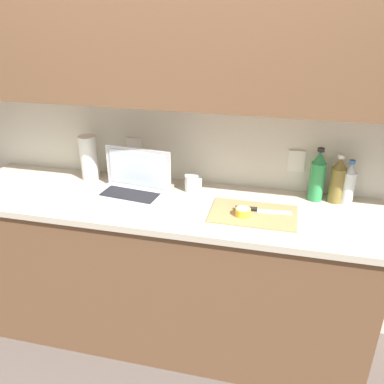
{
  "coord_description": "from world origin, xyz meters",
  "views": [
    {
      "loc": [
        0.6,
        -1.84,
        1.9
      ],
      "look_at": [
        0.16,
        -0.01,
        1.0
      ],
      "focal_mm": 38.0,
      "sensor_mm": 36.0,
      "label": 1
    }
  ],
  "objects_px": {
    "lemon_half_cut": "(243,212)",
    "cutting_board": "(253,214)",
    "laptop": "(133,185)",
    "bottle_oil_tall": "(337,180)",
    "paper_towel_roll": "(89,158)",
    "knife": "(253,209)",
    "measuring_cup": "(192,183)",
    "bottle_green_soda": "(317,176)",
    "bottle_water_clear": "(348,184)"
  },
  "relations": [
    {
      "from": "knife",
      "to": "lemon_half_cut",
      "type": "xyz_separation_m",
      "value": [
        -0.05,
        -0.06,
        0.01
      ]
    },
    {
      "from": "bottle_green_soda",
      "to": "measuring_cup",
      "type": "relative_size",
      "value": 2.99
    },
    {
      "from": "lemon_half_cut",
      "to": "bottle_oil_tall",
      "type": "distance_m",
      "value": 0.54
    },
    {
      "from": "lemon_half_cut",
      "to": "bottle_green_soda",
      "type": "xyz_separation_m",
      "value": [
        0.35,
        0.29,
        0.11
      ]
    },
    {
      "from": "knife",
      "to": "cutting_board",
      "type": "bearing_deg",
      "value": -89.79
    },
    {
      "from": "lemon_half_cut",
      "to": "bottle_water_clear",
      "type": "relative_size",
      "value": 0.31
    },
    {
      "from": "laptop",
      "to": "knife",
      "type": "xyz_separation_m",
      "value": [
        0.66,
        -0.05,
        -0.04
      ]
    },
    {
      "from": "laptop",
      "to": "cutting_board",
      "type": "distance_m",
      "value": 0.67
    },
    {
      "from": "lemon_half_cut",
      "to": "bottle_water_clear",
      "type": "bearing_deg",
      "value": 29.32
    },
    {
      "from": "measuring_cup",
      "to": "lemon_half_cut",
      "type": "bearing_deg",
      "value": -36.75
    },
    {
      "from": "bottle_oil_tall",
      "to": "laptop",
      "type": "bearing_deg",
      "value": -170.89
    },
    {
      "from": "knife",
      "to": "bottle_green_soda",
      "type": "bearing_deg",
      "value": 31.75
    },
    {
      "from": "cutting_board",
      "to": "bottle_green_soda",
      "type": "distance_m",
      "value": 0.41
    },
    {
      "from": "cutting_board",
      "to": "paper_towel_roll",
      "type": "height_order",
      "value": "paper_towel_roll"
    },
    {
      "from": "cutting_board",
      "to": "paper_towel_roll",
      "type": "bearing_deg",
      "value": 166.89
    },
    {
      "from": "cutting_board",
      "to": "paper_towel_roll",
      "type": "relative_size",
      "value": 1.63
    },
    {
      "from": "lemon_half_cut",
      "to": "bottle_oil_tall",
      "type": "bearing_deg",
      "value": 32.3
    },
    {
      "from": "lemon_half_cut",
      "to": "paper_towel_roll",
      "type": "bearing_deg",
      "value": 164.31
    },
    {
      "from": "knife",
      "to": "lemon_half_cut",
      "type": "height_order",
      "value": "lemon_half_cut"
    },
    {
      "from": "laptop",
      "to": "cutting_board",
      "type": "height_order",
      "value": "laptop"
    },
    {
      "from": "laptop",
      "to": "bottle_oil_tall",
      "type": "bearing_deg",
      "value": 16.09
    },
    {
      "from": "knife",
      "to": "measuring_cup",
      "type": "xyz_separation_m",
      "value": [
        -0.36,
        0.18,
        0.03
      ]
    },
    {
      "from": "laptop",
      "to": "bottle_green_soda",
      "type": "bearing_deg",
      "value": 17.04
    },
    {
      "from": "bottle_green_soda",
      "to": "bottle_oil_tall",
      "type": "bearing_deg",
      "value": 0.0
    },
    {
      "from": "lemon_half_cut",
      "to": "paper_towel_roll",
      "type": "xyz_separation_m",
      "value": [
        -0.95,
        0.27,
        0.1
      ]
    },
    {
      "from": "knife",
      "to": "bottle_water_clear",
      "type": "distance_m",
      "value": 0.52
    },
    {
      "from": "bottle_oil_tall",
      "to": "bottle_water_clear",
      "type": "distance_m",
      "value": 0.06
    },
    {
      "from": "lemon_half_cut",
      "to": "cutting_board",
      "type": "bearing_deg",
      "value": 35.21
    },
    {
      "from": "cutting_board",
      "to": "measuring_cup",
      "type": "distance_m",
      "value": 0.42
    },
    {
      "from": "bottle_green_soda",
      "to": "paper_towel_roll",
      "type": "xyz_separation_m",
      "value": [
        -1.3,
        -0.02,
        -0.0
      ]
    },
    {
      "from": "knife",
      "to": "paper_towel_roll",
      "type": "distance_m",
      "value": 1.02
    },
    {
      "from": "lemon_half_cut",
      "to": "bottle_oil_tall",
      "type": "relative_size",
      "value": 0.29
    },
    {
      "from": "lemon_half_cut",
      "to": "measuring_cup",
      "type": "bearing_deg",
      "value": 143.25
    },
    {
      "from": "laptop",
      "to": "bottle_water_clear",
      "type": "distance_m",
      "value": 1.14
    },
    {
      "from": "bottle_oil_tall",
      "to": "measuring_cup",
      "type": "bearing_deg",
      "value": -176.33
    },
    {
      "from": "laptop",
      "to": "measuring_cup",
      "type": "bearing_deg",
      "value": 29.18
    },
    {
      "from": "bottle_oil_tall",
      "to": "measuring_cup",
      "type": "relative_size",
      "value": 2.71
    },
    {
      "from": "laptop",
      "to": "bottle_water_clear",
      "type": "relative_size",
      "value": 1.72
    },
    {
      "from": "bottle_water_clear",
      "to": "knife",
      "type": "bearing_deg",
      "value": -154.05
    },
    {
      "from": "bottle_oil_tall",
      "to": "bottle_water_clear",
      "type": "bearing_deg",
      "value": 0.0
    },
    {
      "from": "bottle_green_soda",
      "to": "bottle_oil_tall",
      "type": "relative_size",
      "value": 1.1
    },
    {
      "from": "cutting_board",
      "to": "bottle_green_soda",
      "type": "height_order",
      "value": "bottle_green_soda"
    },
    {
      "from": "laptop",
      "to": "paper_towel_roll",
      "type": "relative_size",
      "value": 1.55
    },
    {
      "from": "cutting_board",
      "to": "lemon_half_cut",
      "type": "distance_m",
      "value": 0.06
    },
    {
      "from": "paper_towel_roll",
      "to": "lemon_half_cut",
      "type": "bearing_deg",
      "value": -15.69
    },
    {
      "from": "laptop",
      "to": "knife",
      "type": "distance_m",
      "value": 0.67
    },
    {
      "from": "lemon_half_cut",
      "to": "bottle_water_clear",
      "type": "height_order",
      "value": "bottle_water_clear"
    },
    {
      "from": "laptop",
      "to": "knife",
      "type": "height_order",
      "value": "laptop"
    },
    {
      "from": "paper_towel_roll",
      "to": "measuring_cup",
      "type": "bearing_deg",
      "value": -2.58
    },
    {
      "from": "bottle_oil_tall",
      "to": "paper_towel_roll",
      "type": "xyz_separation_m",
      "value": [
        -1.4,
        -0.02,
        0.01
      ]
    }
  ]
}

